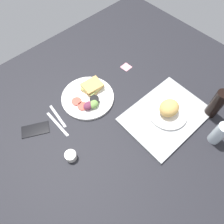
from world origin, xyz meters
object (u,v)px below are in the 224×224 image
serving_tray (166,116)px  knife (57,124)px  sticky_note (126,67)px  plate_with_salad (89,96)px  espresso_cup (71,156)px  fork (58,116)px  cell_phone (35,129)px  drinking_glass (219,133)px  bread_plate_near (168,110)px  soda_bottle (216,104)px

serving_tray → knife: bearing=-38.2°
serving_tray → sticky_note: (-10.40, -40.98, -0.74)cm
plate_with_salad → espresso_cup: bearing=36.4°
fork → sticky_note: bearing=96.5°
espresso_cup → cell_phone: (4.81, -25.27, -1.60)cm
drinking_glass → sticky_note: bearing=-92.5°
cell_phone → fork: bearing=-157.0°
plate_with_salad → fork: plate_with_salad is taller
bread_plate_near → soda_bottle: (-18.25, 15.71, 4.36)cm
plate_with_salad → cell_phone: (34.17, -3.59, -1.24)cm
knife → cell_phone: cell_phone is taller
plate_with_salad → sticky_note: plate_with_salad is taller
espresso_cup → bread_plate_near: bearing=163.0°
plate_with_salad → espresso_cup: 36.50cm
espresso_cup → soda_bottle: bearing=155.9°
knife → serving_tray: bearing=52.0°
plate_with_salad → cell_phone: 34.38cm
soda_bottle → knife: (66.07, -52.18, -8.98)cm
espresso_cup → fork: bearing=-109.9°
espresso_cup → cell_phone: size_ratio=0.39×
knife → plate_with_salad: bearing=94.1°
drinking_glass → sticky_note: (-2.94, -66.75, -6.82)cm
serving_tray → plate_with_salad: size_ratio=1.49×
serving_tray → drinking_glass: (-7.46, 25.78, 6.08)cm
knife → bread_plate_near: bearing=52.9°
plate_with_salad → fork: 20.83cm
plate_with_salad → drinking_glass: (-30.36, 64.02, 5.24)cm
bread_plate_near → fork: 60.56cm
espresso_cup → sticky_note: (-62.65, -24.41, -1.94)cm
bread_plate_near → cell_phone: bearing=-35.5°
serving_tray → plate_with_salad: plate_with_salad is taller
plate_with_salad → soda_bottle: (-42.42, 53.77, 7.59)cm
serving_tray → bread_plate_near: (-1.27, -0.18, 4.07)cm
bread_plate_near → cell_phone: (58.34, -41.65, -4.47)cm
fork → cell_phone: cell_phone is taller
serving_tray → fork: size_ratio=2.65×
drinking_glass → soda_bottle: (-12.06, -10.25, 2.35)cm
bread_plate_near → knife: (47.82, -36.47, -4.62)cm
soda_bottle → sticky_note: bearing=-80.8°
bread_plate_near → fork: bearing=-42.1°
espresso_cup → cell_phone: espresso_cup is taller
drinking_glass → sticky_note: 67.16cm
soda_bottle → fork: bearing=-41.7°
plate_with_salad → sticky_note: bearing=-175.3°
cell_phone → bread_plate_near: bearing=172.4°
plate_with_salad → knife: bearing=3.9°
knife → sticky_note: size_ratio=3.39×
plate_with_salad → sticky_note: 33.44cm
fork → sticky_note: 53.94cm
sticky_note → knife: bearing=4.3°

